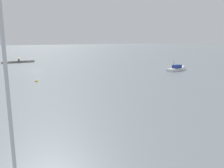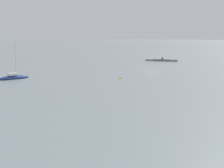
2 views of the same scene
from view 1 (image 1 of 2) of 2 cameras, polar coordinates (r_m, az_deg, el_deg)
ground_plane at (r=59.83m, az=-18.52°, el=3.31°), size 500.00×500.00×0.00m
seawall_pier at (r=80.96m, az=-22.56°, el=5.20°), size 10.10×1.80×0.64m
person_seated_dark_left at (r=80.85m, az=-22.40°, el=5.61°), size 0.40×0.61×0.73m
umbrella_open_yellow at (r=80.85m, az=-22.45°, el=6.21°), size 1.12×1.12×1.25m
motorboat_white_near at (r=58.51m, az=16.21°, el=3.62°), size 5.94×2.32×3.25m
mooring_buoy_near at (r=43.55m, az=-18.52°, el=0.64°), size 0.49×0.49×0.49m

